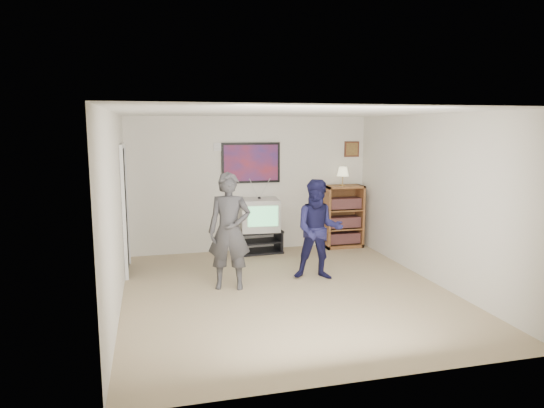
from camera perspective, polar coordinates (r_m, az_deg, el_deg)
name	(u,v)px	position (r m, az deg, el deg)	size (l,w,h in m)	color
room_shell	(281,201)	(6.98, 1.07, 0.32)	(4.51, 5.00, 2.51)	#907F5B
media_stand	(258,241)	(8.99, -1.62, -4.42)	(0.88, 0.53, 0.42)	black
crt_television	(259,215)	(8.89, -1.49, -1.25)	(0.69, 0.59, 0.59)	#B2B1AC
bookshelf	(343,216)	(9.46, 8.34, -1.44)	(0.73, 0.42, 1.20)	brown
table_lamp	(343,176)	(9.34, 8.33, 3.26)	(0.23, 0.23, 0.36)	#FFFAC1
person_tall	(229,231)	(6.94, -5.02, -3.20)	(0.61, 0.40, 1.68)	#3A393C
person_short	(319,230)	(7.39, 5.50, -3.03)	(0.75, 0.58, 1.53)	#16163D
controller_left	(231,202)	(7.08, -4.89, 0.24)	(0.04, 0.12, 0.04)	white
controller_right	(311,206)	(7.54, 4.65, -0.19)	(0.04, 0.13, 0.04)	white
poster	(251,163)	(8.99, -2.49, 4.86)	(1.10, 0.03, 0.75)	black
air_vent	(221,147)	(8.88, -6.01, 6.70)	(0.28, 0.02, 0.14)	white
small_picture	(352,149)	(9.59, 9.36, 6.39)	(0.30, 0.03, 0.30)	#3D2113
doorway	(124,210)	(8.03, -16.97, -0.72)	(0.03, 0.85, 2.00)	black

